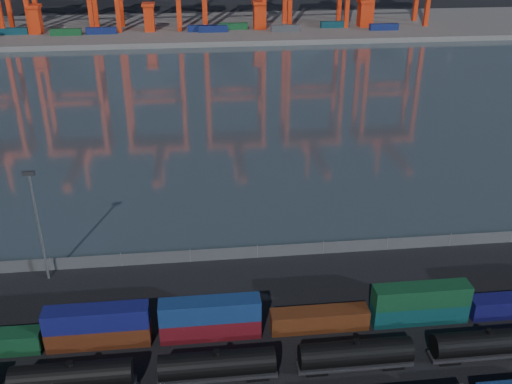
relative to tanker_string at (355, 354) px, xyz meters
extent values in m
plane|color=#2F3D44|center=(-8.31, 101.10, -2.03)|extent=(700.00, 700.00, 0.00)
cube|color=#514F4C|center=(-8.31, 206.10, -1.04)|extent=(700.00, 70.00, 2.00)
cube|color=#532310|center=(-29.24, 7.34, -0.72)|extent=(12.16, 2.47, 2.64)
cube|color=#111459|center=(-29.24, 7.34, 1.91)|extent=(12.16, 2.47, 2.64)
cube|color=#5E0E16|center=(-15.96, 7.34, -0.72)|extent=(12.16, 2.47, 2.64)
cube|color=navy|center=(-15.96, 7.34, 1.91)|extent=(12.16, 2.47, 2.64)
cube|color=#572711|center=(-2.50, 7.34, -0.72)|extent=(12.16, 2.47, 2.64)
cube|color=#0C3E41|center=(10.27, 7.34, -0.72)|extent=(12.16, 2.47, 2.64)
cube|color=#114223|center=(10.27, 7.34, 1.91)|extent=(12.16, 2.47, 2.64)
cylinder|color=black|center=(-31.00, 0.00, 0.21)|extent=(12.75, 2.85, 2.85)
cylinder|color=black|center=(-31.00, 0.00, 1.78)|extent=(0.78, 0.78, 0.49)
cylinder|color=black|center=(-15.50, 0.00, 0.21)|extent=(12.75, 2.85, 2.85)
cylinder|color=black|center=(-15.50, 0.00, 1.78)|extent=(0.78, 0.78, 0.49)
cube|color=black|center=(-15.50, 0.00, -1.35)|extent=(13.25, 1.96, 0.39)
cube|color=black|center=(-19.92, 0.00, -1.75)|extent=(2.45, 1.77, 0.59)
cube|color=black|center=(-11.08, 0.00, -1.75)|extent=(2.45, 1.77, 0.59)
cylinder|color=black|center=(0.00, 0.00, 0.21)|extent=(12.75, 2.85, 2.85)
cylinder|color=black|center=(0.00, 0.00, 1.78)|extent=(0.78, 0.78, 0.49)
cube|color=black|center=(0.00, 0.00, -1.35)|extent=(13.25, 1.96, 0.39)
cube|color=black|center=(-4.42, 0.00, -1.75)|extent=(2.45, 1.77, 0.59)
cube|color=black|center=(4.42, 0.00, -1.75)|extent=(2.45, 1.77, 0.59)
cylinder|color=black|center=(15.50, 0.00, 0.21)|extent=(12.75, 2.85, 2.85)
cylinder|color=black|center=(15.50, 0.00, 1.78)|extent=(0.78, 0.78, 0.49)
cube|color=black|center=(15.50, 0.00, -1.35)|extent=(13.25, 1.96, 0.39)
cube|color=black|center=(11.08, 0.00, -1.75)|extent=(2.45, 1.77, 0.59)
cube|color=#595B5E|center=(-8.31, 24.10, -1.04)|extent=(160.00, 0.06, 2.00)
cylinder|color=slate|center=(-38.31, 24.10, -0.94)|extent=(0.12, 0.12, 2.20)
cylinder|color=slate|center=(-28.31, 24.10, -0.94)|extent=(0.12, 0.12, 2.20)
cylinder|color=slate|center=(-18.31, 24.10, -0.94)|extent=(0.12, 0.12, 2.20)
cylinder|color=slate|center=(-8.31, 24.10, -0.94)|extent=(0.12, 0.12, 2.20)
cylinder|color=slate|center=(1.69, 24.10, -0.94)|extent=(0.12, 0.12, 2.20)
cylinder|color=slate|center=(11.69, 24.10, -0.94)|extent=(0.12, 0.12, 2.20)
cylinder|color=slate|center=(21.69, 24.10, -0.94)|extent=(0.12, 0.12, 2.20)
cylinder|color=slate|center=(31.69, 24.10, -0.94)|extent=(0.12, 0.12, 2.20)
cylinder|color=slate|center=(-38.31, 22.10, 5.96)|extent=(0.36, 0.36, 16.00)
cube|color=black|center=(-38.31, 22.10, 14.26)|extent=(1.60, 0.40, 0.60)
cube|color=navy|center=(-7.65, 190.77, 1.26)|extent=(12.00, 2.44, 2.60)
cube|color=navy|center=(63.04, 187.02, 1.26)|extent=(12.00, 2.44, 2.60)
cube|color=navy|center=(-11.95, 192.18, 1.26)|extent=(12.00, 2.44, 2.60)
cube|color=#0C3842|center=(-87.60, 194.57, 1.26)|extent=(12.00, 2.44, 2.60)
cube|color=#3F4244|center=(22.07, 188.80, 1.26)|extent=(12.00, 2.44, 2.60)
cube|color=#144C23|center=(-66.06, 190.29, 1.26)|extent=(12.00, 2.44, 2.60)
cube|color=navy|center=(-52.47, 191.62, 1.26)|extent=(12.00, 2.44, 2.60)
cube|color=#144C23|center=(1.03, 195.57, 1.26)|extent=(12.00, 2.44, 2.60)
cube|color=#0C3842|center=(44.10, 194.92, 1.26)|extent=(12.00, 2.44, 2.60)
cube|color=red|center=(-78.31, 196.10, 4.96)|extent=(4.00, 6.00, 10.00)
cube|color=red|center=(-78.31, 196.10, 10.46)|extent=(5.00, 7.00, 1.20)
cube|color=red|center=(-33.31, 196.10, 4.96)|extent=(4.00, 6.00, 10.00)
cube|color=red|center=(-33.31, 196.10, 10.46)|extent=(5.00, 7.00, 1.20)
cube|color=red|center=(11.69, 196.10, 4.96)|extent=(4.00, 6.00, 10.00)
cube|color=red|center=(11.69, 196.10, 10.46)|extent=(5.00, 7.00, 1.20)
cube|color=red|center=(56.69, 196.10, 4.96)|extent=(4.00, 6.00, 10.00)
cube|color=red|center=(56.69, 196.10, 10.46)|extent=(5.00, 7.00, 1.20)
camera|label=1|loc=(-16.54, -47.62, 44.71)|focal=40.00mm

